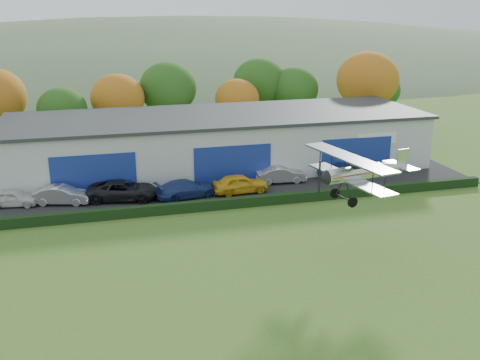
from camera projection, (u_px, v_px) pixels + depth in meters
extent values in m
plane|color=#3B6820|center=(241.00, 322.00, 28.00)|extent=(300.00, 300.00, 0.00)
cube|color=black|center=(213.00, 189.00, 48.08)|extent=(48.00, 9.00, 0.05)
cube|color=black|center=(226.00, 204.00, 43.54)|extent=(46.00, 0.60, 0.80)
cube|color=#B2B7BC|center=(218.00, 142.00, 54.26)|extent=(40.00, 12.00, 5.00)
cube|color=#2D3033|center=(218.00, 116.00, 53.46)|extent=(40.60, 12.60, 0.30)
cube|color=navy|center=(94.00, 175.00, 46.01)|extent=(7.00, 0.12, 3.60)
cube|color=navy|center=(233.00, 165.00, 48.90)|extent=(7.00, 0.12, 3.60)
cube|color=navy|center=(356.00, 157.00, 51.78)|extent=(7.00, 0.12, 3.60)
cylinder|color=#3D2614|center=(65.00, 141.00, 60.26)|extent=(0.36, 0.36, 2.45)
ellipsoid|color=#1E4C14|center=(62.00, 109.00, 59.21)|extent=(5.32, 5.32, 4.79)
cylinder|color=#3D2614|center=(120.00, 132.00, 63.50)|extent=(0.36, 0.36, 2.80)
ellipsoid|color=#AA5A14|center=(118.00, 98.00, 62.30)|extent=(6.08, 6.08, 5.47)
cylinder|color=#3D2614|center=(169.00, 125.00, 66.73)|extent=(0.36, 0.36, 3.15)
ellipsoid|color=#1E4C14|center=(168.00, 88.00, 65.38)|extent=(6.84, 6.84, 6.16)
cylinder|color=#3D2614|center=(237.00, 127.00, 66.92)|extent=(0.36, 0.36, 2.45)
ellipsoid|color=#AA5A14|center=(237.00, 99.00, 65.86)|extent=(5.32, 5.32, 4.79)
cylinder|color=#3D2614|center=(293.00, 119.00, 70.63)|extent=(0.36, 0.36, 2.80)
ellipsoid|color=#1E4C14|center=(294.00, 89.00, 69.43)|extent=(6.08, 6.08, 5.47)
cylinder|color=#3D2614|center=(365.00, 120.00, 68.76)|extent=(0.36, 0.36, 3.50)
ellipsoid|color=#AA5A14|center=(368.00, 80.00, 67.26)|extent=(7.60, 7.60, 6.84)
cylinder|color=#3D2614|center=(378.00, 116.00, 73.57)|extent=(0.36, 0.36, 2.45)
ellipsoid|color=#1E4C14|center=(380.00, 90.00, 72.52)|extent=(5.32, 5.32, 4.79)
cylinder|color=#3D2614|center=(259.00, 117.00, 71.46)|extent=(0.36, 0.36, 3.15)
ellipsoid|color=#1E4C14|center=(260.00, 82.00, 70.11)|extent=(6.84, 6.84, 6.16)
ellipsoid|color=#4C6642|center=(188.00, 112.00, 166.57)|extent=(320.00, 196.00, 56.00)
ellipsoid|color=#4C6642|center=(396.00, 85.00, 181.73)|extent=(240.00, 126.00, 36.00)
imported|color=silver|center=(13.00, 198.00, 43.88)|extent=(4.18, 2.24, 1.35)
imported|color=silver|center=(62.00, 195.00, 44.36)|extent=(4.80, 2.66, 1.50)
imported|color=black|center=(123.00, 190.00, 45.27)|extent=(6.21, 3.73, 1.61)
imported|color=navy|center=(186.00, 189.00, 45.83)|extent=(5.55, 3.24, 1.51)
imported|color=gold|center=(240.00, 184.00, 46.95)|extent=(4.87, 2.19, 1.62)
imported|color=silver|center=(281.00, 175.00, 49.68)|extent=(4.60, 1.76, 1.49)
imported|color=navy|center=(344.00, 170.00, 51.23)|extent=(5.24, 3.19, 1.36)
cylinder|color=silver|center=(353.00, 174.00, 34.03)|extent=(4.01, 1.67, 0.93)
cone|color=silver|center=(392.00, 167.00, 35.31)|extent=(2.40, 1.35, 0.93)
cone|color=black|center=(323.00, 178.00, 33.11)|extent=(0.68, 1.01, 0.93)
cube|color=#AA2A0F|center=(357.00, 172.00, 34.14)|extent=(4.42, 1.77, 0.06)
cube|color=black|center=(360.00, 166.00, 34.11)|extent=(1.33, 0.85, 0.26)
cube|color=silver|center=(350.00, 179.00, 34.04)|extent=(2.70, 7.51, 0.10)
cube|color=silver|center=(349.00, 158.00, 33.53)|extent=(2.88, 7.93, 0.10)
cylinder|color=black|center=(373.00, 181.00, 31.34)|extent=(0.07, 0.07, 1.34)
cylinder|color=black|center=(385.00, 179.00, 31.72)|extent=(0.07, 0.07, 1.34)
cylinder|color=black|center=(320.00, 158.00, 35.92)|extent=(0.07, 0.07, 1.34)
cylinder|color=black|center=(332.00, 157.00, 36.31)|extent=(0.07, 0.07, 1.34)
cylinder|color=black|center=(352.00, 165.00, 33.33)|extent=(0.10, 0.23, 0.77)
cylinder|color=black|center=(345.00, 162.00, 33.95)|extent=(0.10, 0.23, 0.77)
cylinder|color=black|center=(348.00, 190.00, 33.66)|extent=(0.21, 0.72, 1.26)
cylinder|color=black|center=(340.00, 186.00, 34.41)|extent=(0.21, 0.72, 1.26)
cylinder|color=black|center=(343.00, 198.00, 34.22)|extent=(0.45, 1.93, 0.07)
cylinder|color=black|center=(353.00, 202.00, 33.43)|extent=(0.67, 0.27, 0.66)
cylinder|color=black|center=(335.00, 193.00, 35.02)|extent=(0.67, 0.27, 0.66)
cylinder|color=black|center=(400.00, 170.00, 35.69)|extent=(0.38, 0.13, 0.43)
cube|color=silver|center=(401.00, 165.00, 35.59)|extent=(1.43, 2.80, 0.06)
cube|color=silver|center=(403.00, 157.00, 35.48)|extent=(0.92, 0.24, 1.13)
cube|color=black|center=(319.00, 179.00, 33.00)|extent=(0.08, 0.13, 2.26)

